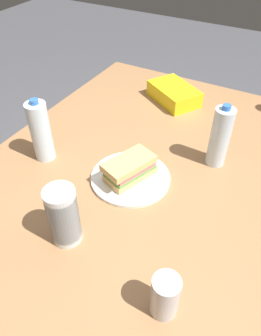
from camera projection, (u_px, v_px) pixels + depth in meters
name	position (u px, v px, depth m)	size (l,w,h in m)	color
ground_plane	(137.00, 283.00, 1.62)	(8.00, 8.00, 0.00)	#4C4C51
dining_table	(139.00, 190.00, 1.18)	(1.51, 1.09, 0.75)	#9E7047
paper_plate	(130.00, 178.00, 1.09)	(0.27, 0.27, 0.01)	white
sandwich	(130.00, 168.00, 1.06)	(0.20, 0.15, 0.08)	#DBB26B
chip_bag	(174.00, 94.00, 1.47)	(0.23, 0.15, 0.07)	yellow
water_bottle_tall	(220.00, 137.00, 1.09)	(0.07, 0.07, 0.23)	silver
plastic_cup_stack	(63.00, 216.00, 0.86)	(0.08, 0.08, 0.18)	silver
water_bottle_spare	(41.00, 132.00, 1.11)	(0.07, 0.07, 0.24)	silver
soda_can_silver	(165.00, 296.00, 0.72)	(0.07, 0.07, 0.12)	silver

